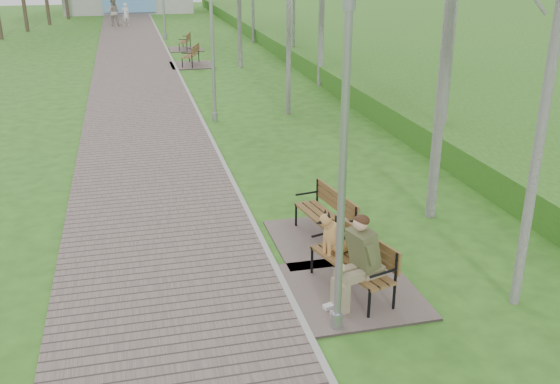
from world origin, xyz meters
The scene contains 11 objects.
walkway centered at (-1.75, 21.50, 0.02)m, with size 3.50×67.00×0.04m, color #645651.
kerb centered at (0.00, 21.50, 0.03)m, with size 0.10×67.00×0.05m, color #999993.
embankment centered at (12.00, 20.00, 0.00)m, with size 14.00×70.00×1.60m, color #4A972B.
bench_main centered at (0.89, 4.23, 0.47)m, with size 1.92×2.13×1.68m.
bench_second centered at (1.09, 6.08, 0.21)m, with size 1.86×2.07×1.14m.
bench_third centered at (0.71, 24.65, 0.21)m, with size 1.87×2.08×1.15m.
bench_far centered at (0.93, 29.49, 0.19)m, with size 1.69×1.88×1.04m.
lamp_post_near centered at (0.42, 3.39, 2.09)m, with size 0.17×0.17×4.47m.
lamp_post_second centered at (0.39, 14.84, 2.07)m, with size 0.17×0.17×4.43m.
pedestrian_near centered at (-1.88, 41.06, 0.75)m, with size 0.55×0.36×1.50m, color silver.
pedestrian_far centered at (-2.66, 40.94, 0.93)m, with size 0.90×0.70×1.85m, color #9E948A.
Camera 1 is at (-2.08, -3.55, 4.91)m, focal length 40.00 mm.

